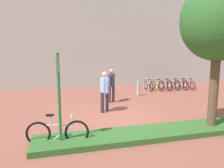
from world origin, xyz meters
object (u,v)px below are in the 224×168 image
Objects in this scene: person_suited_navy at (111,83)px; bike_at_sign at (58,132)px; tree_sidewalk at (219,21)px; parking_sign_post at (59,86)px; bollard_steel at (138,88)px; person_shirt_white at (105,89)px; bike_rack_cluster at (169,85)px.

bike_at_sign is at bearing -121.11° from person_suited_navy.
parking_sign_post is at bearing 179.60° from tree_sidewalk.
person_suited_navy is at bearing -148.71° from bollard_steel.
parking_sign_post is at bearing -122.75° from person_shirt_white.
bollard_steel is (-2.91, -1.42, 0.10)m from bike_rack_cluster.
tree_sidewalk is at bearing -45.07° from person_shirt_white.
bike_rack_cluster is at bearing 28.22° from person_suited_navy.
person_shirt_white is (-0.71, -1.58, 0.00)m from person_suited_navy.
person_suited_navy is (-4.86, -2.61, 0.64)m from bike_rack_cluster.
bike_rack_cluster is 4.17× the size of bollard_steel.
person_shirt_white is at bearing -114.24° from person_suited_navy.
bollard_steel is at bearing 50.43° from bike_at_sign.
parking_sign_post is 7.32m from bollard_steel.
person_suited_navy is (-2.19, 4.49, -2.46)m from tree_sidewalk.
tree_sidewalk is at bearing -0.40° from parking_sign_post.
person_shirt_white is at bearing -143.07° from bike_rack_cluster.
bike_rack_cluster is 3.24m from bollard_steel.
person_suited_navy reaches higher than bike_at_sign.
person_suited_navy reaches higher than bollard_steel.
person_suited_navy is at bearing 65.76° from person_shirt_white.
bike_rack_cluster is 7.00m from person_shirt_white.
parking_sign_post is 10.32m from bike_rack_cluster.
bike_rack_cluster is 2.18× the size of person_suited_navy.
parking_sign_post is 1.48× the size of bike_at_sign.
person_shirt_white reaches higher than bollard_steel.
tree_sidewalk is 2.83× the size of bike_at_sign.
person_suited_navy is at bearing 58.89° from bike_at_sign.
bollard_steel is (4.58, 5.54, 0.10)m from bike_at_sign.
bike_at_sign is 7.19m from bollard_steel.
bollard_steel is 3.87m from person_shirt_white.
tree_sidewalk is 5.57m from person_suited_navy.
tree_sidewalk is at bearing -63.96° from person_suited_navy.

